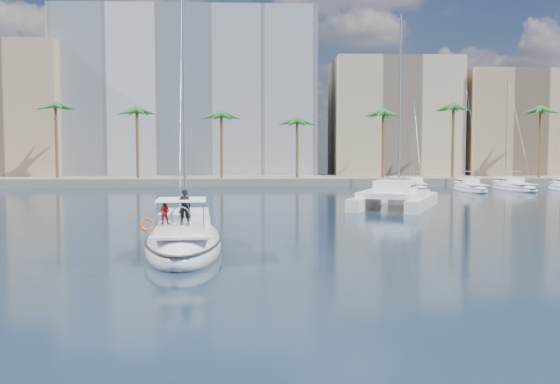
{
  "coord_description": "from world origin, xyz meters",
  "views": [
    {
      "loc": [
        -1.11,
        -33.47,
        5.45
      ],
      "look_at": [
        0.35,
        1.5,
        3.0
      ],
      "focal_mm": 40.0,
      "sensor_mm": 36.0,
      "label": 1
    }
  ],
  "objects": [
    {
      "name": "ground",
      "position": [
        0.0,
        0.0,
        0.0
      ],
      "size": [
        160.0,
        160.0,
        0.0
      ],
      "primitive_type": "plane",
      "color": "black",
      "rests_on": "ground"
    },
    {
      "name": "building_beige",
      "position": [
        22.0,
        70.0,
        10.0
      ],
      "size": [
        20.0,
        14.0,
        20.0
      ],
      "primitive_type": "cube",
      "color": "tan",
      "rests_on": "ground"
    },
    {
      "name": "moored_yacht_a",
      "position": [
        20.0,
        47.0,
        0.0
      ],
      "size": [
        3.37,
        9.52,
        11.9
      ],
      "primitive_type": null,
      "rotation": [
        0.0,
        0.0,
        -0.07
      ],
      "color": "silver",
      "rests_on": "ground"
    },
    {
      "name": "seagull",
      "position": [
        -4.36,
        2.27,
        0.52
      ],
      "size": [
        1.03,
        0.44,
        0.19
      ],
      "color": "silver",
      "rests_on": "ground"
    },
    {
      "name": "palm_left",
      "position": [
        -34.0,
        57.0,
        10.28
      ],
      "size": [
        3.6,
        3.6,
        12.3
      ],
      "color": "brown",
      "rests_on": "ground"
    },
    {
      "name": "building_tan_right",
      "position": [
        42.0,
        68.0,
        9.0
      ],
      "size": [
        18.0,
        12.0,
        18.0
      ],
      "primitive_type": "cube",
      "color": "tan",
      "rests_on": "ground"
    },
    {
      "name": "palm_right",
      "position": [
        34.0,
        57.0,
        10.28
      ],
      "size": [
        3.6,
        3.6,
        12.3
      ],
      "color": "brown",
      "rests_on": "ground"
    },
    {
      "name": "moored_yacht_c",
      "position": [
        33.0,
        47.0,
        0.0
      ],
      "size": [
        3.98,
        12.33,
        15.54
      ],
      "primitive_type": null,
      "rotation": [
        0.0,
        0.0,
        0.03
      ],
      "color": "silver",
      "rests_on": "ground"
    },
    {
      "name": "moored_yacht_b",
      "position": [
        26.5,
        45.0,
        0.0
      ],
      "size": [
        3.32,
        10.83,
        13.72
      ],
      "primitive_type": null,
      "rotation": [
        0.0,
        0.0,
        -0.02
      ],
      "color": "silver",
      "rests_on": "ground"
    },
    {
      "name": "palm_centre",
      "position": [
        0.0,
        57.0,
        10.28
      ],
      "size": [
        3.6,
        3.6,
        12.3
      ],
      "color": "brown",
      "rests_on": "ground"
    },
    {
      "name": "catamaran",
      "position": [
        11.84,
        23.26,
        1.16
      ],
      "size": [
        10.61,
        13.82,
        18.01
      ],
      "rotation": [
        0.0,
        0.0,
        -0.41
      ],
      "color": "silver",
      "rests_on": "ground"
    },
    {
      "name": "main_sloop",
      "position": [
        -4.85,
        -0.41,
        0.55
      ],
      "size": [
        4.93,
        12.8,
        18.61
      ],
      "rotation": [
        0.0,
        0.0,
        0.08
      ],
      "color": "silver",
      "rests_on": "ground"
    },
    {
      "name": "building_modern",
      "position": [
        -12.0,
        73.0,
        14.0
      ],
      "size": [
        42.0,
        16.0,
        28.0
      ],
      "primitive_type": "cube",
      "color": "silver",
      "rests_on": "ground"
    },
    {
      "name": "quay",
      "position": [
        0.0,
        61.0,
        0.6
      ],
      "size": [
        120.0,
        14.0,
        1.2
      ],
      "primitive_type": "cube",
      "color": "gray",
      "rests_on": "ground"
    }
  ]
}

